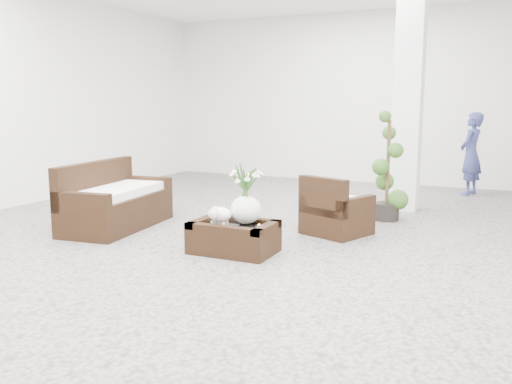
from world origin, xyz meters
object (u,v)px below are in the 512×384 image
at_px(coffee_table, 234,239).
at_px(loveseat, 117,195).
at_px(topiary, 388,167).
at_px(armchair, 337,205).

bearing_deg(coffee_table, loveseat, 167.58).
distance_m(loveseat, topiary, 3.72).
bearing_deg(armchair, topiary, -88.05).
height_order(armchair, loveseat, loveseat).
height_order(coffee_table, armchair, armchair).
bearing_deg(topiary, coffee_table, -116.19).
xyz_separation_m(coffee_table, topiary, (1.18, 2.41, 0.60)).
height_order(coffee_table, topiary, topiary).
relative_size(loveseat, topiary, 1.08).
distance_m(armchair, topiary, 1.23).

